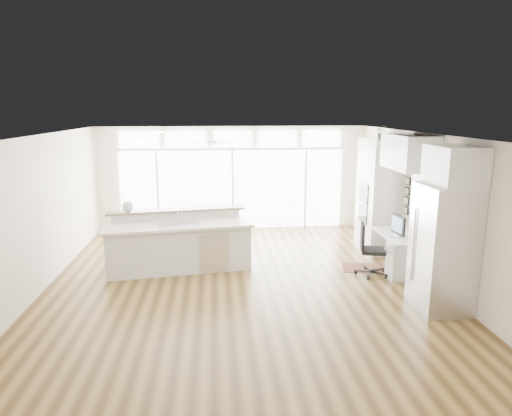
{
  "coord_description": "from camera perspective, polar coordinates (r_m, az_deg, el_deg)",
  "views": [
    {
      "loc": [
        -0.42,
        -7.92,
        3.14
      ],
      "look_at": [
        0.33,
        0.6,
        1.27
      ],
      "focal_mm": 32.0,
      "sensor_mm": 36.0,
      "label": 1
    }
  ],
  "objects": [
    {
      "name": "wall_left",
      "position": [
        8.68,
        -25.66,
        -0.83
      ],
      "size": [
        0.04,
        8.0,
        2.7
      ],
      "primitive_type": "cube",
      "color": "beige",
      "rests_on": "floor"
    },
    {
      "name": "office_chair",
      "position": [
        9.02,
        14.41,
        -5.12
      ],
      "size": [
        0.61,
        0.58,
        1.0
      ],
      "primitive_type": "cube",
      "rotation": [
        0.0,
        0.0,
        -0.23
      ],
      "color": "black",
      "rests_on": "floor"
    },
    {
      "name": "ceiling",
      "position": [
        7.94,
        -2.0,
        9.12
      ],
      "size": [
        7.0,
        8.0,
        0.02
      ],
      "primitive_type": "cube",
      "color": "white",
      "rests_on": "wall_back"
    },
    {
      "name": "transom_row",
      "position": [
        11.89,
        -3.02,
        8.63
      ],
      "size": [
        5.9,
        0.06,
        0.4
      ],
      "primitive_type": "cube",
      "color": "white",
      "rests_on": "wall_back"
    },
    {
      "name": "keyboard",
      "position": [
        9.17,
        16.29,
        -3.2
      ],
      "size": [
        0.13,
        0.3,
        0.01
      ],
      "primitive_type": "cube",
      "rotation": [
        0.0,
        0.0,
        -0.06
      ],
      "color": "silver",
      "rests_on": "desk_nook"
    },
    {
      "name": "fridge_cabinet",
      "position": [
        7.53,
        23.57,
        4.87
      ],
      "size": [
        0.64,
        0.9,
        0.6
      ],
      "primitive_type": "cube",
      "color": "silver",
      "rests_on": "wall_right"
    },
    {
      "name": "monitor",
      "position": [
        9.18,
        17.35,
        -1.97
      ],
      "size": [
        0.13,
        0.5,
        0.41
      ],
      "primitive_type": "cube",
      "rotation": [
        0.0,
        0.0,
        0.1
      ],
      "color": "black",
      "rests_on": "desk_nook"
    },
    {
      "name": "desk_nook",
      "position": [
        9.37,
        17.58,
        -5.42
      ],
      "size": [
        0.72,
        1.3,
        0.76
      ],
      "primitive_type": "cube",
      "color": "silver",
      "rests_on": "floor"
    },
    {
      "name": "ceiling_fan",
      "position": [
        10.74,
        -5.5,
        8.73
      ],
      "size": [
        1.16,
        1.16,
        0.32
      ],
      "primitive_type": "cube",
      "color": "silver",
      "rests_on": "ceiling"
    },
    {
      "name": "kitchen_island",
      "position": [
        9.12,
        -9.59,
        -4.23
      ],
      "size": [
        3.0,
        1.49,
        1.14
      ],
      "primitive_type": "cube",
      "rotation": [
        0.0,
        0.0,
        0.15
      ],
      "color": "silver",
      "rests_on": "floor"
    },
    {
      "name": "oven_cabinet",
      "position": [
        10.53,
        15.01,
        1.55
      ],
      "size": [
        0.64,
        1.2,
        2.5
      ],
      "primitive_type": "cube",
      "color": "silver",
      "rests_on": "floor"
    },
    {
      "name": "upper_cabinets",
      "position": [
        9.0,
        18.63,
        6.63
      ],
      "size": [
        0.64,
        1.3,
        0.64
      ],
      "primitive_type": "cube",
      "color": "silver",
      "rests_on": "wall_right"
    },
    {
      "name": "wall_front",
      "position": [
        4.33,
        1.02,
        -12.14
      ],
      "size": [
        7.0,
        0.04,
        2.7
      ],
      "primitive_type": "cube",
      "color": "beige",
      "rests_on": "floor"
    },
    {
      "name": "recessed_lights",
      "position": [
        8.14,
        -2.08,
        9.06
      ],
      "size": [
        3.4,
        3.0,
        0.02
      ],
      "primitive_type": "cube",
      "color": "beige",
      "rests_on": "ceiling"
    },
    {
      "name": "rug",
      "position": [
        9.51,
        13.18,
        -7.29
      ],
      "size": [
        0.89,
        0.72,
        0.01
      ],
      "primitive_type": "cube",
      "rotation": [
        0.0,
        0.0,
        -0.19
      ],
      "color": "#371A11",
      "rests_on": "floor"
    },
    {
      "name": "fishbowl",
      "position": [
        9.34,
        -15.73,
        0.18
      ],
      "size": [
        0.27,
        0.27,
        0.22
      ],
      "primitive_type": "sphere",
      "rotation": [
        0.0,
        0.0,
        0.24
      ],
      "color": "silver",
      "rests_on": "kitchen_island"
    },
    {
      "name": "wall_back",
      "position": [
        12.06,
        -2.97,
        3.76
      ],
      "size": [
        7.0,
        0.04,
        2.7
      ],
      "primitive_type": "cube",
      "color": "beige",
      "rests_on": "floor"
    },
    {
      "name": "glass_wall",
      "position": [
        12.05,
        -2.95,
        2.31
      ],
      "size": [
        5.8,
        0.06,
        2.08
      ],
      "primitive_type": "cube",
      "color": "white",
      "rests_on": "wall_back"
    },
    {
      "name": "potted_plant",
      "position": [
        10.37,
        15.43,
        8.97
      ],
      "size": [
        0.29,
        0.32,
        0.23
      ],
      "primitive_type": "imported",
      "rotation": [
        0.0,
        0.0,
        -0.1
      ],
      "color": "#2B5625",
      "rests_on": "oven_cabinet"
    },
    {
      "name": "wall_right",
      "position": [
        9.02,
        20.87,
        0.03
      ],
      "size": [
        0.04,
        8.0,
        2.7
      ],
      "primitive_type": "cube",
      "color": "beige",
      "rests_on": "floor"
    },
    {
      "name": "framed_photos",
      "position": [
        9.81,
        18.38,
        1.46
      ],
      "size": [
        0.06,
        0.22,
        0.8
      ],
      "primitive_type": "cube",
      "color": "black",
      "rests_on": "wall_right"
    },
    {
      "name": "desk_window",
      "position": [
        9.23,
        19.94,
        1.64
      ],
      "size": [
        0.04,
        0.85,
        0.85
      ],
      "primitive_type": "cube",
      "color": "white",
      "rests_on": "wall_right"
    },
    {
      "name": "floor",
      "position": [
        8.53,
        -1.87,
        -9.36
      ],
      "size": [
        7.0,
        8.0,
        0.02
      ],
      "primitive_type": "cube",
      "color": "#453015",
      "rests_on": "ground"
    },
    {
      "name": "refrigerator",
      "position": [
        7.76,
        22.36,
        -4.66
      ],
      "size": [
        0.76,
        0.9,
        2.0
      ],
      "primitive_type": "cube",
      "color": "silver",
      "rests_on": "floor"
    }
  ]
}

